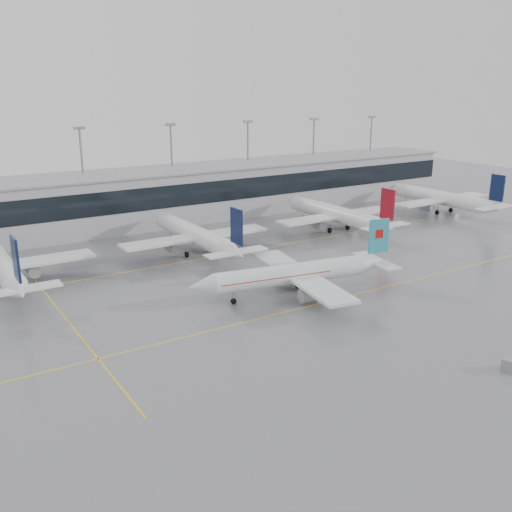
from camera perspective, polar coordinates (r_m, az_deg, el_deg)
ground at (r=84.08m, az=4.41°, el=-5.25°), size 320.00×320.00×0.00m
taxi_line_main at (r=84.08m, az=4.41°, el=-5.25°), size 120.00×0.25×0.01m
taxi_line_north at (r=108.17m, az=-5.12°, el=-0.23°), size 120.00×0.25×0.01m
taxi_line_cross at (r=85.04m, az=-18.56°, el=-5.85°), size 0.25×60.00×0.01m
terminal at (r=135.22m, az=-11.49°, el=5.54°), size 180.00×15.00×12.00m
terminal_glass at (r=128.04m, az=-10.29°, el=5.68°), size 180.00×0.20×5.00m
terminal_roof at (r=134.20m, az=-11.64°, el=8.14°), size 182.00×16.00×0.40m
light_masts at (r=139.62m, az=-12.57°, el=8.88°), size 156.40×1.00×22.60m
air_canada_jet at (r=88.59m, az=4.28°, el=-1.76°), size 34.72×27.60×10.73m
parked_jet_b at (r=100.51m, az=-24.18°, el=-0.78°), size 29.64×36.96×11.72m
parked_jet_c at (r=110.34m, az=-6.05°, el=2.09°), size 29.64×36.96×11.72m
parked_jet_d at (r=129.22m, az=7.99°, el=4.17°), size 29.64×36.96×11.72m
parked_jet_e at (r=153.86m, az=18.05°, el=5.51°), size 29.64×36.96×11.72m
gse_unit at (r=72.23m, az=23.99°, el=-9.92°), size 1.83×1.76×1.49m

